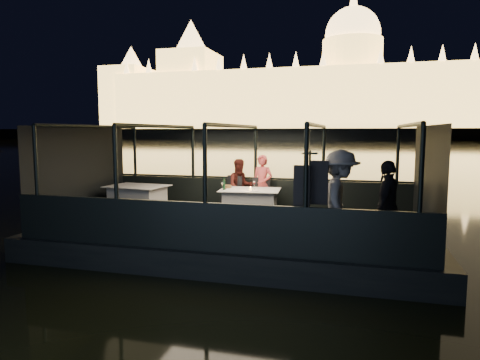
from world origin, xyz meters
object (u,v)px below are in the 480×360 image
(chair_port_right, at_px, (260,199))
(wine_bottle, at_px, (224,184))
(passenger_stripe, at_px, (340,205))
(passenger_dark, at_px, (387,205))
(person_man_maroon, at_px, (240,186))
(coat_stand, at_px, (309,204))
(dining_table_central, at_px, (250,205))
(person_woman_coral, at_px, (262,187))
(chair_port_left, at_px, (233,198))
(dining_table_aft, at_px, (138,201))

(chair_port_right, bearing_deg, wine_bottle, -141.60)
(passenger_stripe, xyz_separation_m, passenger_dark, (0.83, 0.25, 0.00))
(person_man_maroon, xyz_separation_m, passenger_dark, (3.50, -2.77, 0.10))
(chair_port_right, relative_size, coat_stand, 0.53)
(dining_table_central, height_order, coat_stand, coat_stand)
(person_woman_coral, distance_m, passenger_stripe, 3.67)
(person_man_maroon, bearing_deg, coat_stand, -80.92)
(coat_stand, distance_m, passenger_dark, 1.45)
(chair_port_left, bearing_deg, coat_stand, -28.66)
(passenger_stripe, bearing_deg, person_man_maroon, 38.67)
(chair_port_right, height_order, coat_stand, coat_stand)
(passenger_stripe, relative_size, passenger_dark, 1.11)
(person_woman_coral, bearing_deg, passenger_dark, -31.13)
(person_woman_coral, bearing_deg, passenger_stripe, -42.99)
(dining_table_central, relative_size, passenger_dark, 0.87)
(dining_table_central, relative_size, person_man_maroon, 0.99)
(dining_table_aft, relative_size, coat_stand, 0.80)
(chair_port_right, relative_size, wine_bottle, 3.30)
(person_man_maroon, distance_m, passenger_stripe, 4.03)
(person_woman_coral, bearing_deg, wine_bottle, -115.58)
(passenger_stripe, bearing_deg, wine_bottle, 50.99)
(chair_port_left, bearing_deg, passenger_stripe, -20.26)
(dining_table_aft, xyz_separation_m, person_woman_coral, (3.12, 0.90, 0.36))
(passenger_stripe, bearing_deg, chair_port_right, 34.15)
(chair_port_left, bearing_deg, person_man_maroon, 80.40)
(chair_port_right, relative_size, person_man_maroon, 0.67)
(dining_table_aft, bearing_deg, chair_port_left, 15.95)
(chair_port_left, distance_m, person_woman_coral, 0.83)
(person_woman_coral, bearing_deg, coat_stand, -52.19)
(dining_table_central, height_order, chair_port_left, chair_port_left)
(chair_port_right, xyz_separation_m, wine_bottle, (-0.73, -0.72, 0.47))
(chair_port_left, bearing_deg, dining_table_central, -15.37)
(dining_table_aft, xyz_separation_m, wine_bottle, (2.38, -0.05, 0.53))
(person_woman_coral, bearing_deg, chair_port_left, -150.80)
(coat_stand, distance_m, person_woman_coral, 3.66)
(chair_port_left, relative_size, passenger_stripe, 0.54)
(person_woman_coral, distance_m, person_man_maroon, 0.59)
(person_man_maroon, bearing_deg, chair_port_left, -148.15)
(passenger_dark, bearing_deg, person_woman_coral, -116.29)
(dining_table_central, relative_size, person_woman_coral, 0.92)
(coat_stand, distance_m, passenger_stripe, 0.59)
(wine_bottle, bearing_deg, chair_port_right, 44.58)
(chair_port_left, height_order, passenger_stripe, passenger_stripe)
(dining_table_central, bearing_deg, coat_stand, -56.48)
(chair_port_left, xyz_separation_m, person_man_maroon, (0.15, 0.22, 0.30))
(dining_table_central, bearing_deg, dining_table_aft, -176.48)
(dining_table_central, distance_m, chair_port_left, 0.78)
(person_man_maroon, bearing_deg, wine_bottle, -123.33)
(passenger_stripe, bearing_deg, dining_table_aft, 65.03)
(chair_port_left, xyz_separation_m, passenger_dark, (3.65, -2.55, 0.40))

